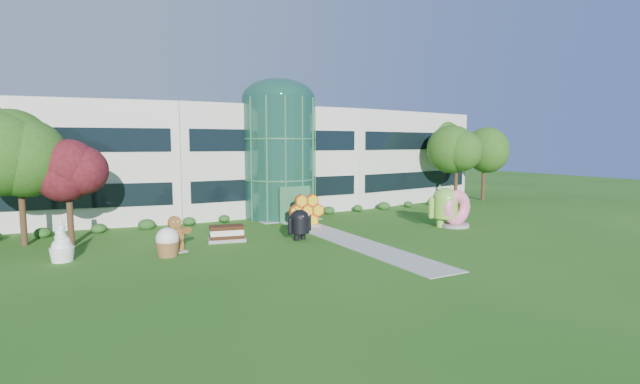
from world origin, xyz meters
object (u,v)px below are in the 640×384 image
android_green (445,204)px  gingerbread (175,234)px  donut (455,208)px  android_black (300,222)px

android_green → gingerbread: android_green is taller
android_green → donut: bearing=-25.9°
android_green → android_black: size_ratio=1.48×
android_green → android_black: (-11.49, 0.85, -0.55)m
android_green → donut: (0.61, -0.36, -0.31)m
android_black → donut: size_ratio=0.82×
android_green → gingerbread: 19.23m
android_green → android_black: 11.54m
donut → android_green: bearing=145.9°
android_green → donut: size_ratio=1.22×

